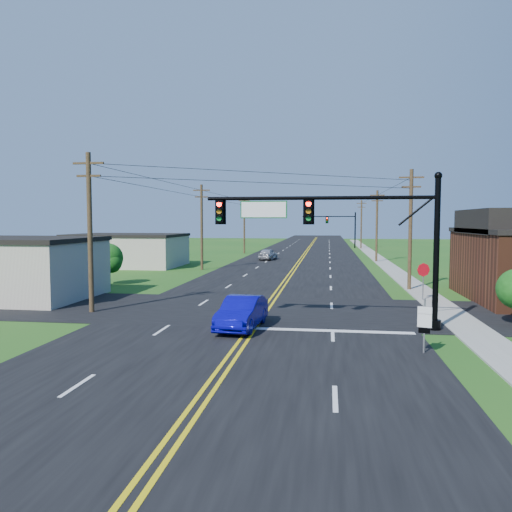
% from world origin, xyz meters
% --- Properties ---
extents(ground, '(260.00, 260.00, 0.00)m').
position_xyz_m(ground, '(0.00, 0.00, 0.00)').
color(ground, '#1A4F16').
rests_on(ground, ground).
extents(road_main, '(16.00, 220.00, 0.04)m').
position_xyz_m(road_main, '(0.00, 50.00, 0.02)').
color(road_main, black).
rests_on(road_main, ground).
extents(road_cross, '(70.00, 10.00, 0.04)m').
position_xyz_m(road_cross, '(0.00, 12.00, 0.02)').
color(road_cross, black).
rests_on(road_cross, ground).
extents(sidewalk, '(2.00, 160.00, 0.08)m').
position_xyz_m(sidewalk, '(10.50, 40.00, 0.04)').
color(sidewalk, gray).
rests_on(sidewalk, ground).
extents(signal_mast_main, '(11.30, 0.60, 7.48)m').
position_xyz_m(signal_mast_main, '(4.34, 8.00, 4.75)').
color(signal_mast_main, black).
rests_on(signal_mast_main, ground).
extents(signal_mast_far, '(10.98, 0.60, 7.48)m').
position_xyz_m(signal_mast_far, '(4.44, 80.00, 4.55)').
color(signal_mast_far, black).
rests_on(signal_mast_far, ground).
extents(cream_bldg_near, '(10.20, 8.20, 4.10)m').
position_xyz_m(cream_bldg_near, '(-17.00, 14.00, 2.06)').
color(cream_bldg_near, beige).
rests_on(cream_bldg_near, ground).
extents(cream_bldg_far, '(12.20, 9.20, 3.70)m').
position_xyz_m(cream_bldg_far, '(-19.00, 38.00, 1.86)').
color(cream_bldg_far, beige).
rests_on(cream_bldg_far, ground).
extents(utility_pole_left_a, '(1.80, 0.28, 9.00)m').
position_xyz_m(utility_pole_left_a, '(-9.50, 10.00, 4.72)').
color(utility_pole_left_a, '#332717').
rests_on(utility_pole_left_a, ground).
extents(utility_pole_left_b, '(1.80, 0.28, 9.00)m').
position_xyz_m(utility_pole_left_b, '(-9.50, 35.00, 4.72)').
color(utility_pole_left_b, '#332717').
rests_on(utility_pole_left_b, ground).
extents(utility_pole_left_c, '(1.80, 0.28, 9.00)m').
position_xyz_m(utility_pole_left_c, '(-9.50, 62.00, 4.72)').
color(utility_pole_left_c, '#332717').
rests_on(utility_pole_left_c, ground).
extents(utility_pole_right_a, '(1.80, 0.28, 9.00)m').
position_xyz_m(utility_pole_right_a, '(9.80, 22.00, 4.72)').
color(utility_pole_right_a, '#332717').
rests_on(utility_pole_right_a, ground).
extents(utility_pole_right_b, '(1.80, 0.28, 9.00)m').
position_xyz_m(utility_pole_right_b, '(9.80, 48.00, 4.72)').
color(utility_pole_right_b, '#332717').
rests_on(utility_pole_right_b, ground).
extents(utility_pole_right_c, '(1.80, 0.28, 9.00)m').
position_xyz_m(utility_pole_right_c, '(9.80, 78.00, 4.72)').
color(utility_pole_right_c, '#332717').
rests_on(utility_pole_right_c, ground).
extents(tree_right_back, '(3.00, 3.00, 4.10)m').
position_xyz_m(tree_right_back, '(16.00, 26.00, 2.60)').
color(tree_right_back, '#332717').
rests_on(tree_right_back, ground).
extents(tree_left, '(2.40, 2.40, 3.37)m').
position_xyz_m(tree_left, '(-14.00, 22.00, 2.16)').
color(tree_left, '#332717').
rests_on(tree_left, ground).
extents(blue_car, '(2.01, 4.75, 1.52)m').
position_xyz_m(blue_car, '(-0.32, 6.99, 0.76)').
color(blue_car, '#09079D').
rests_on(blue_car, ground).
extents(distant_car, '(2.43, 4.66, 1.51)m').
position_xyz_m(distant_car, '(-4.11, 48.90, 0.76)').
color(distant_car, '#A9A8AD').
rests_on(distant_car, ground).
extents(route_sign, '(0.53, 0.19, 2.17)m').
position_xyz_m(route_sign, '(7.50, 3.54, 1.26)').
color(route_sign, slate).
rests_on(route_sign, ground).
extents(stop_sign, '(0.84, 0.33, 2.47)m').
position_xyz_m(stop_sign, '(9.89, 16.98, 1.78)').
color(stop_sign, slate).
rests_on(stop_sign, ground).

